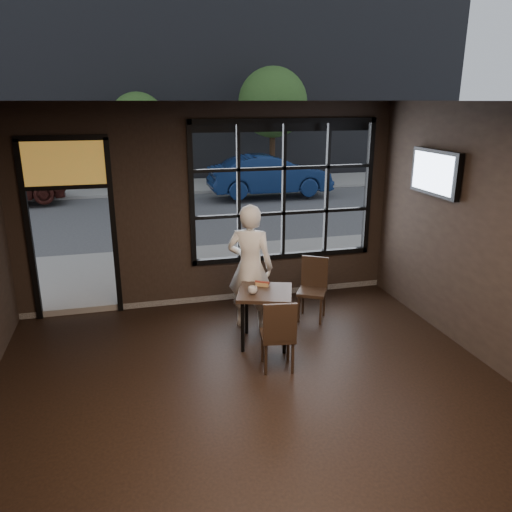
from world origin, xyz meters
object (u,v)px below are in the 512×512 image
object	(u,v)px
cafe_table	(265,317)
navy_car	(270,175)
chair_near	(278,333)
man	(250,267)

from	to	relation	value
cafe_table	navy_car	distance (m)	10.69
cafe_table	chair_near	size ratio (longest dim) A/B	0.82
chair_near	navy_car	distance (m)	11.35
chair_near	navy_car	size ratio (longest dim) A/B	0.23
chair_near	man	bearing A→B (deg)	-80.07
cafe_table	navy_car	world-z (taller)	navy_car
cafe_table	man	bearing A→B (deg)	114.84
chair_near	man	distance (m)	1.34
chair_near	navy_car	xyz separation A→B (m)	(3.03, 10.93, 0.31)
chair_near	man	world-z (taller)	man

